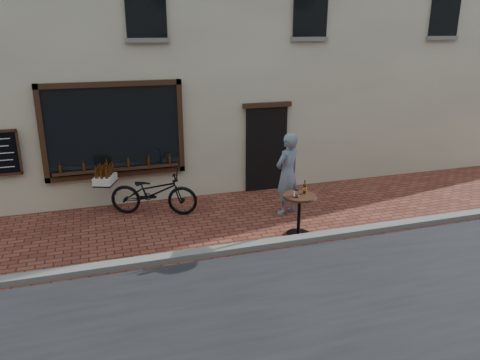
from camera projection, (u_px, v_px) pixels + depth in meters
name	position (u px, v px, depth m)	size (l,w,h in m)	color
ground	(236.00, 256.00, 8.85)	(90.00, 90.00, 0.00)	#5C271D
kerb	(233.00, 249.00, 9.01)	(90.00, 0.25, 0.12)	slate
cargo_bicycle	(152.00, 192.00, 10.72)	(2.39, 1.42, 1.13)	black
bistro_table	(299.00, 207.00, 9.57)	(0.68, 0.68, 1.18)	black
pedestrian	(287.00, 174.00, 10.64)	(0.69, 0.45, 1.90)	slate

